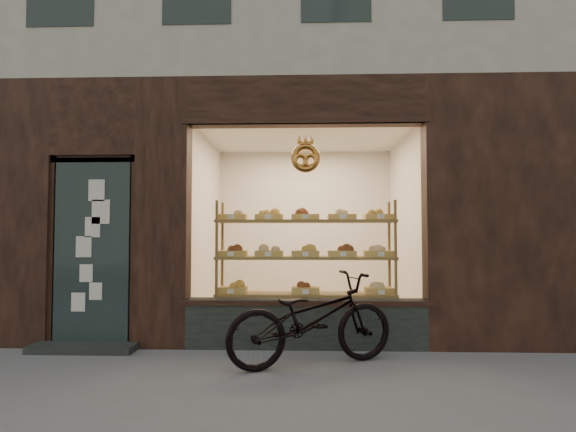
{
  "coord_description": "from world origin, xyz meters",
  "views": [
    {
      "loc": [
        0.42,
        -3.02,
        1.28
      ],
      "look_at": [
        0.25,
        2.0,
        1.49
      ],
      "focal_mm": 28.0,
      "sensor_mm": 36.0,
      "label": 1
    }
  ],
  "objects": [
    {
      "name": "ground",
      "position": [
        0.0,
        0.0,
        0.0
      ],
      "size": [
        90.0,
        90.0,
        0.0
      ],
      "primitive_type": "plane",
      "color": "#545454"
    },
    {
      "name": "bakery_building",
      "position": [
        0.04,
        5.29,
        5.58
      ],
      "size": [
        7.2,
        7.28,
        9.0
      ],
      "color": "black",
      "rests_on": "ground"
    },
    {
      "name": "display_shelf",
      "position": [
        0.45,
        2.55,
        0.89
      ],
      "size": [
        2.2,
        0.45,
        1.7
      ],
      "color": "olive",
      "rests_on": "ground"
    },
    {
      "name": "bicycle",
      "position": [
        0.51,
        1.44,
        0.45
      ],
      "size": [
        1.83,
        1.2,
        0.91
      ],
      "primitive_type": "imported",
      "rotation": [
        0.0,
        0.0,
        1.95
      ],
      "color": "black",
      "rests_on": "ground"
    }
  ]
}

